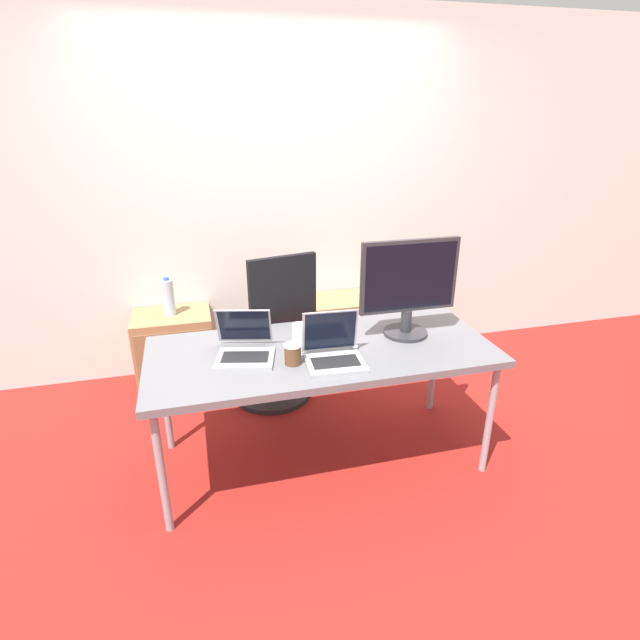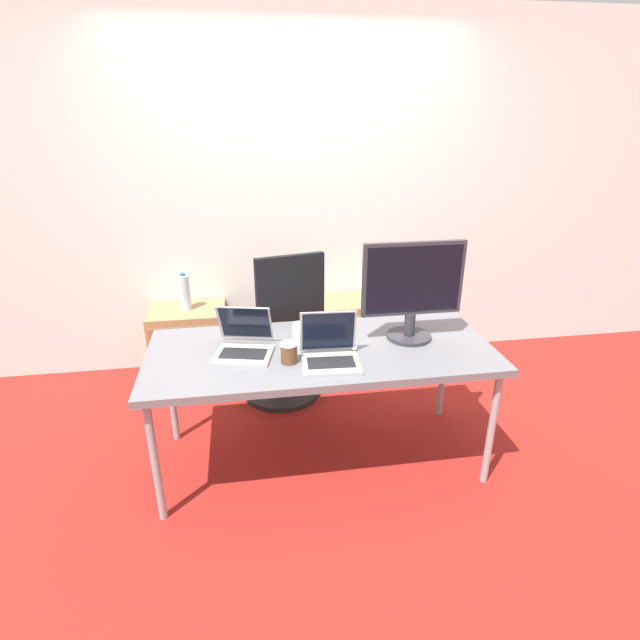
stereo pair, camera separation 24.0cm
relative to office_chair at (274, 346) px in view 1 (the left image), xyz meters
name	(u,v)px [view 1 (the left image)]	position (x,y,z in m)	size (l,w,h in m)	color
ground_plane	(322,458)	(0.15, -0.72, -0.42)	(14.00, 14.00, 0.00)	maroon
wall_back	(274,199)	(0.15, 0.65, 0.88)	(10.00, 0.05, 2.60)	silver
desk	(322,356)	(0.15, -0.72, 0.26)	(1.85, 0.79, 0.73)	slate
office_chair	(274,346)	(0.00, 0.00, 0.00)	(0.57, 0.61, 1.10)	#232326
cabinet_left	(175,349)	(-0.67, 0.42, -0.14)	(0.55, 0.41, 0.56)	#99754C
cabinet_right	(336,332)	(0.57, 0.42, -0.14)	(0.55, 0.41, 0.56)	#99754C
water_bottle	(168,297)	(-0.67, 0.42, 0.27)	(0.08, 0.08, 0.28)	silver
laptop_left	(334,352)	(0.17, -0.88, 0.36)	(0.30, 0.29, 0.25)	#ADADB2
laptop_right	(245,347)	(-0.26, -0.70, 0.35)	(0.34, 0.38, 0.23)	#ADADB2
monitor	(409,287)	(0.66, -0.66, 0.59)	(0.56, 0.25, 0.55)	#2D2D33
mouse	(354,346)	(0.32, -0.76, 0.32)	(0.04, 0.06, 0.03)	silver
coffee_cup_white	(300,334)	(0.05, -0.64, 0.36)	(0.09, 0.09, 0.12)	white
coffee_cup_brown	(293,354)	(-0.04, -0.85, 0.36)	(0.09, 0.09, 0.11)	brown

